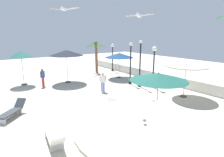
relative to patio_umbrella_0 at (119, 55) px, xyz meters
name	(u,v)px	position (x,y,z in m)	size (l,w,h in m)	color
ground_plane	(69,107)	(4.52, -7.65, -2.44)	(56.00, 56.00, 0.00)	beige
boundary_wall	(167,79)	(4.52, 2.29, -2.00)	(25.20, 0.30, 0.88)	silver
patio_umbrella_0	(119,55)	(0.00, 0.00, 0.00)	(3.05, 3.05, 2.73)	#333338
patio_umbrella_1	(66,53)	(-1.38, -5.27, 0.44)	(3.17, 3.17, 3.19)	#333338
patio_umbrella_2	(158,77)	(9.32, -4.76, 0.07)	(2.89, 2.89, 2.77)	#333338
patio_umbrella_3	(144,128)	(12.50, -8.99, 0.10)	(3.12, 3.12, 2.77)	#333338
patio_umbrella_4	(186,67)	(7.71, 0.18, -0.19)	(3.01, 3.01, 2.50)	#333338
patio_umbrella_5	(21,54)	(-2.94, -8.95, 0.39)	(2.08, 2.08, 3.16)	#333338
palm_tree_0	(96,53)	(-3.80, -0.59, 0.00)	(2.54, 2.29, 3.82)	brown
lamp_post_0	(154,60)	(4.67, 0.16, -0.01)	(0.42, 0.42, 3.61)	black
lamp_post_1	(140,62)	(3.76, -0.59, -0.17)	(0.31, 0.31, 4.11)	black
lamp_post_2	(131,60)	(2.61, -0.69, -0.12)	(0.35, 0.35, 3.88)	black
lamp_post_3	(113,53)	(-3.46, 1.63, -0.10)	(0.42, 0.42, 3.46)	black
lounge_chair_0	(55,137)	(8.19, -9.73, -2.05)	(1.94, 0.78, 0.84)	#B7B7BC
lounge_chair_1	(108,111)	(7.21, -6.40, -2.06)	(1.61, 1.82, 0.83)	#B7B7BC
lounge_chair_2	(12,111)	(4.10, -10.79, -2.05)	(1.72, 1.73, 0.84)	#B7B7BC
guest_0	(43,76)	(-1.27, -7.65, -1.45)	(0.42, 0.45, 1.64)	#D8333F
guest_1	(103,80)	(3.14, -4.09, -1.47)	(0.41, 0.46, 1.61)	#3359B2
seagull_1	(64,9)	(7.99, -8.93, 3.08)	(1.05, 0.90, 0.14)	white
seagull_2	(139,15)	(10.42, -7.27, 2.74)	(0.93, 0.54, 0.14)	white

